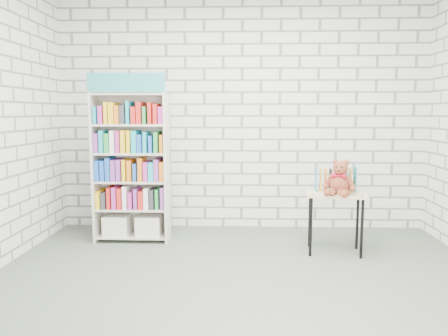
{
  "coord_description": "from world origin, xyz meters",
  "views": [
    {
      "loc": [
        -0.02,
        -3.43,
        1.44
      ],
      "look_at": [
        -0.18,
        0.95,
        0.88
      ],
      "focal_mm": 35.0,
      "sensor_mm": 36.0,
      "label": 1
    }
  ],
  "objects": [
    {
      "name": "display_table",
      "position": [
        0.96,
        0.99,
        0.54
      ],
      "size": [
        0.63,
        0.47,
        0.63
      ],
      "color": "#DEC285",
      "rests_on": "ground"
    },
    {
      "name": "teddy_bear",
      "position": [
        0.97,
        0.89,
        0.77
      ],
      "size": [
        0.33,
        0.31,
        0.35
      ],
      "color": "maroon",
      "rests_on": "display_table"
    },
    {
      "name": "ground",
      "position": [
        0.0,
        0.0,
        0.0
      ],
      "size": [
        4.5,
        4.5,
        0.0
      ],
      "primitive_type": "plane",
      "color": "#50584A",
      "rests_on": "ground"
    },
    {
      "name": "bookshelf",
      "position": [
        -1.23,
        1.36,
        0.85
      ],
      "size": [
        0.83,
        0.32,
        1.86
      ],
      "color": "beige",
      "rests_on": "ground"
    },
    {
      "name": "room_shell",
      "position": [
        0.0,
        0.0,
        1.78
      ],
      "size": [
        4.52,
        4.02,
        2.81
      ],
      "color": "silver",
      "rests_on": "ground"
    },
    {
      "name": "table_books",
      "position": [
        0.97,
        1.08,
        0.75
      ],
      "size": [
        0.43,
        0.23,
        0.24
      ],
      "color": "teal",
      "rests_on": "display_table"
    }
  ]
}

